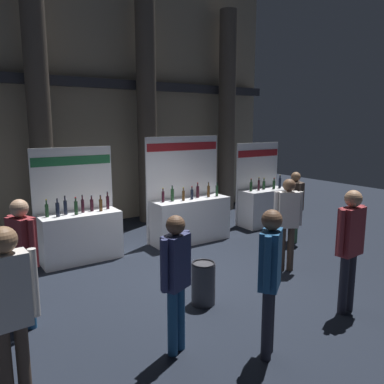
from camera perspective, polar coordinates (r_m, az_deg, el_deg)
name	(u,v)px	position (r m, az deg, el deg)	size (l,w,h in m)	color
ground_plane	(181,277)	(7.12, -1.61, -12.49)	(24.00, 24.00, 0.00)	black
hall_colonnade	(90,100)	(10.66, -15.01, 13.10)	(11.69, 1.09, 6.87)	gray
exhibitor_booth_1	(80,232)	(8.07, -16.34, -5.71)	(1.64, 0.66, 2.27)	white
exhibitor_booth_2	(190,215)	(8.96, -0.33, -3.51)	(1.96, 0.66, 2.45)	white
exhibitor_booth_3	(264,204)	(10.61, 10.67, -1.72)	(1.49, 0.66, 2.22)	white
trash_bin	(203,283)	(6.02, 1.70, -13.42)	(0.37, 0.37, 0.67)	#38383D
visitor_0	(295,200)	(9.15, 15.06, -1.16)	(0.41, 0.56, 1.65)	#33563D
visitor_1	(288,217)	(7.30, 14.08, -3.63)	(0.47, 0.37, 1.75)	#47382D
visitor_2	(23,252)	(5.60, -23.92, -8.24)	(0.35, 0.48, 1.78)	navy
visitor_3	(9,305)	(4.02, -25.61, -14.93)	(0.54, 0.25, 1.85)	#47382D
visitor_4	(350,240)	(5.96, 22.51, -6.67)	(0.58, 0.24, 1.83)	#23232D
visitor_5	(270,271)	(4.59, 11.55, -11.44)	(0.45, 0.39, 1.79)	#23232D
visitor_6	(176,274)	(4.60, -2.41, -12.09)	(0.48, 0.32, 1.71)	navy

